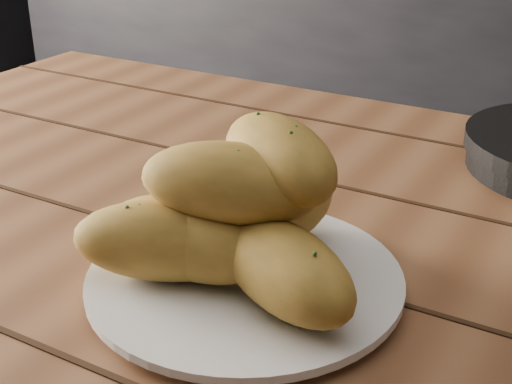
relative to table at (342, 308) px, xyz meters
name	(u,v)px	position (x,y,z in m)	size (l,w,h in m)	color
counter	(419,81)	(-0.41, 1.58, -0.20)	(2.80, 0.60, 0.90)	black
table	(342,308)	(0.00, 0.00, 0.00)	(1.57, 0.87, 0.75)	brown
plate	(245,281)	(-0.04, -0.15, 0.11)	(0.28, 0.28, 0.02)	white
bread_rolls	(235,217)	(-0.04, -0.15, 0.17)	(0.29, 0.25, 0.14)	#B38631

